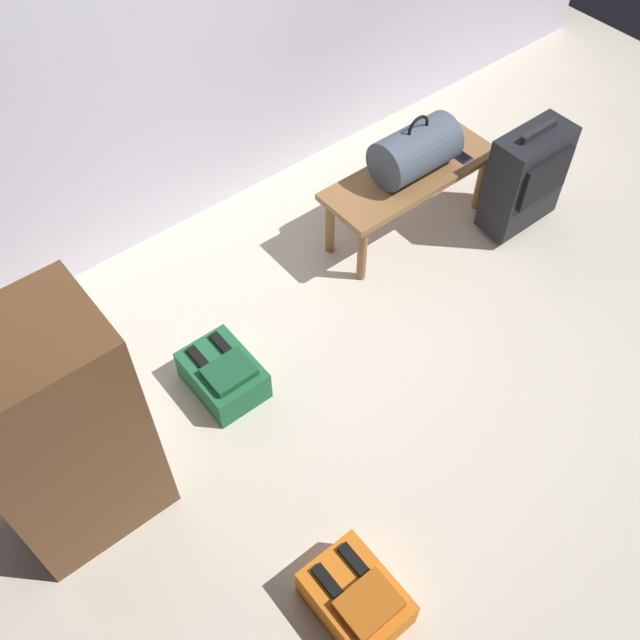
% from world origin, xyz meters
% --- Properties ---
extents(ground_plane, '(6.60, 6.60, 0.00)m').
position_xyz_m(ground_plane, '(0.00, 0.00, 0.00)').
color(ground_plane, beige).
extents(bench, '(1.00, 0.36, 0.40)m').
position_xyz_m(bench, '(0.61, 0.72, 0.34)').
color(bench, olive).
rests_on(bench, ground).
extents(duffel_bag_slate, '(0.44, 0.26, 0.34)m').
position_xyz_m(duffel_bag_slate, '(0.61, 0.72, 0.53)').
color(duffel_bag_slate, '#475160').
rests_on(duffel_bag_slate, bench).
extents(cell_phone, '(0.07, 0.14, 0.01)m').
position_xyz_m(cell_phone, '(0.90, 0.66, 0.40)').
color(cell_phone, '#191E4C').
rests_on(cell_phone, bench).
extents(suitcase_upright_charcoal, '(0.44, 0.24, 0.65)m').
position_xyz_m(suitcase_upright_charcoal, '(1.11, 0.36, 0.33)').
color(suitcase_upright_charcoal, black).
rests_on(suitcase_upright_charcoal, ground).
extents(backpack_green, '(0.28, 0.38, 0.21)m').
position_xyz_m(backpack_green, '(-0.78, 0.47, 0.09)').
color(backpack_green, '#1E6038').
rests_on(backpack_green, ground).
extents(backpack_orange, '(0.28, 0.38, 0.21)m').
position_xyz_m(backpack_orange, '(-0.96, -0.68, 0.09)').
color(backpack_orange, orange).
rests_on(backpack_orange, ground).
extents(side_cabinet, '(0.56, 0.44, 1.10)m').
position_xyz_m(side_cabinet, '(-1.53, 0.34, 0.55)').
color(side_cabinet, brown).
rests_on(side_cabinet, ground).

